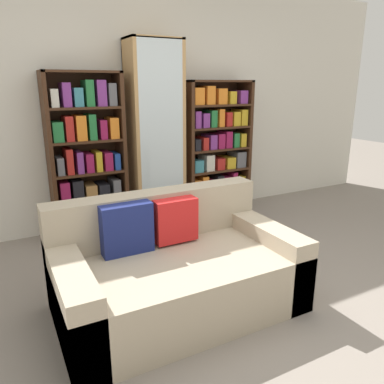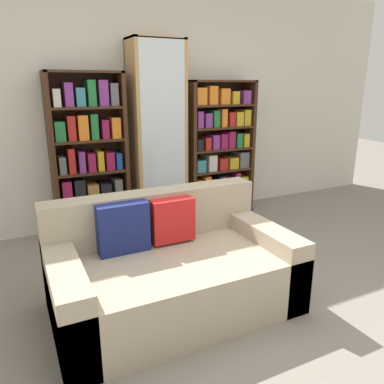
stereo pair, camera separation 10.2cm
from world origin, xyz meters
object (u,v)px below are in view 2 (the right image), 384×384
object	(u,v)px
display_cabinet	(158,135)
bookshelf_right	(219,150)
bookshelf_left	(89,158)
wine_bottle	(251,227)
couch	(171,271)

from	to	relation	value
display_cabinet	bookshelf_right	distance (m)	0.84
bookshelf_left	wine_bottle	distance (m)	1.84
couch	bookshelf_right	world-z (taller)	bookshelf_right
couch	display_cabinet	xyz separation A→B (m)	(0.57, 1.68, 0.74)
couch	bookshelf_left	bearing A→B (deg)	96.72
couch	bookshelf_left	world-z (taller)	bookshelf_left
bookshelf_left	wine_bottle	xyz separation A→B (m)	(1.43, -0.94, -0.69)
display_cabinet	couch	bearing A→B (deg)	-108.64
bookshelf_left	display_cabinet	distance (m)	0.79
couch	display_cabinet	distance (m)	1.92
bookshelf_left	display_cabinet	world-z (taller)	display_cabinet
bookshelf_right	wine_bottle	bearing A→B (deg)	-98.83
display_cabinet	bookshelf_right	bearing A→B (deg)	1.14
couch	display_cabinet	bearing A→B (deg)	71.36
bookshelf_left	wine_bottle	size ratio (longest dim) A/B	5.07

